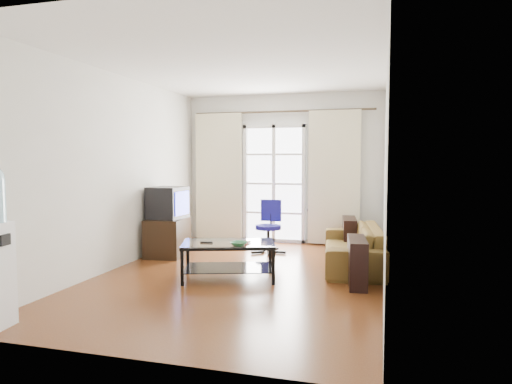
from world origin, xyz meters
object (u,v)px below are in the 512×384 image
tv_stand (168,237)px  crt_tv (166,203)px  task_chair (269,237)px  coffee_table (229,255)px  sofa (353,246)px

tv_stand → crt_tv: bearing=-100.0°
task_chair → coffee_table: bearing=-93.1°
sofa → task_chair: bearing=-119.6°
task_chair → sofa: bearing=-22.9°
coffee_table → crt_tv: crt_tv is taller
crt_tv → task_chair: bearing=26.7°
coffee_table → task_chair: (0.09, 1.73, -0.05)m
sofa → task_chair: 1.49m
coffee_table → tv_stand: 1.80m
coffee_table → sofa: bearing=37.9°
sofa → tv_stand: bearing=-96.1°
coffee_table → crt_tv: 1.86m
tv_stand → task_chair: task_chair is taller
crt_tv → task_chair: crt_tv is taller
sofa → coffee_table: bearing=-58.8°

